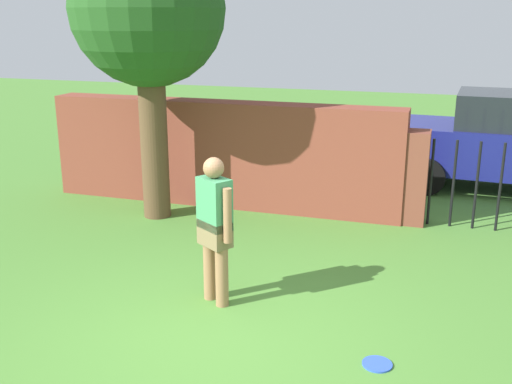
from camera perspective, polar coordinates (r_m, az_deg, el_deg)
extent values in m
plane|color=#4C8433|center=(6.01, -3.62, -13.78)|extent=(40.00, 40.00, 0.00)
cube|color=brown|center=(9.81, -3.22, 3.62)|extent=(5.82, 0.50, 1.70)
cylinder|color=brown|center=(9.25, -9.62, 5.14)|extent=(0.41, 0.41, 2.49)
sphere|color=#23511E|center=(9.07, -10.20, 16.72)|extent=(2.23, 2.23, 2.23)
cylinder|color=#9E704C|center=(6.64, -4.40, -6.65)|extent=(0.14, 0.14, 0.85)
cylinder|color=#9E704C|center=(6.47, -3.25, -7.24)|extent=(0.14, 0.14, 0.85)
cube|color=olive|center=(6.42, -3.90, -3.87)|extent=(0.42, 0.38, 0.28)
cube|color=#3F8C59|center=(6.31, -3.95, -1.10)|extent=(0.42, 0.38, 0.55)
sphere|color=#9E704C|center=(6.21, -4.02, 2.29)|extent=(0.22, 0.22, 0.22)
cylinder|color=#9E704C|center=(6.51, -5.11, -1.27)|extent=(0.09, 0.09, 0.58)
cylinder|color=#9E704C|center=(6.16, -2.71, -2.25)|extent=(0.09, 0.09, 0.58)
cube|color=brown|center=(9.24, 14.53, 1.35)|extent=(0.44, 0.44, 1.40)
cylinder|color=black|center=(9.24, 16.17, 0.91)|extent=(0.04, 0.04, 1.30)
cylinder|color=black|center=(9.24, 18.14, 0.74)|extent=(0.04, 0.04, 1.30)
cylinder|color=black|center=(9.25, 20.11, 0.56)|extent=(0.04, 0.04, 1.30)
cylinder|color=black|center=(9.28, 22.07, 0.39)|extent=(0.04, 0.04, 1.30)
cylinder|color=black|center=(12.53, 16.60, 3.30)|extent=(0.65, 0.26, 0.64)
cylinder|color=black|center=(10.88, 15.81, 1.43)|extent=(0.65, 0.26, 0.64)
cylinder|color=blue|center=(5.73, 11.37, -15.65)|extent=(0.27, 0.27, 0.02)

